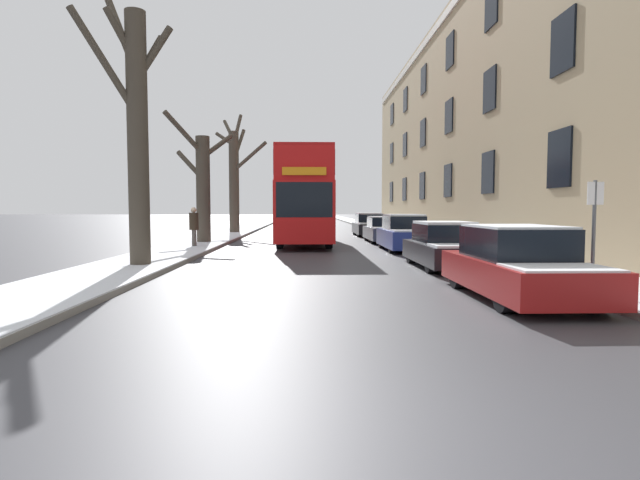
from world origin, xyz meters
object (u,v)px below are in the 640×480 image
double_decker_bus (304,194)px  parked_car_1 (445,247)px  parked_car_3 (384,230)px  parked_car_2 (404,234)px  bare_tree_left_1 (202,185)px  street_sign_post (594,231)px  parked_car_0 (518,265)px  bare_tree_left_2 (235,175)px  oncoming_van (289,216)px  bare_tree_left_0 (136,128)px  parked_car_4 (369,225)px  pedestrian_left_sidewalk (194,226)px

double_decker_bus → parked_car_1: bearing=-68.1°
parked_car_3 → parked_car_2: bearing=-90.0°
parked_car_1 → bare_tree_left_1: bearing=133.0°
street_sign_post → parked_car_1: bearing=104.4°
bare_tree_left_1 → parked_car_1: (9.23, -9.88, -2.30)m
parked_car_1 → parked_car_2: 6.18m
bare_tree_left_1 → parked_car_0: 17.78m
bare_tree_left_2 → parked_car_3: 13.10m
double_decker_bus → oncoming_van: bearing=95.0°
double_decker_bus → oncoming_van: (-1.20, 13.62, -1.32)m
parked_car_2 → parked_car_0: bearing=-90.0°
bare_tree_left_0 → street_sign_post: size_ratio=3.49×
parked_car_0 → parked_car_4: (-0.00, 22.97, 0.03)m
bare_tree_left_2 → pedestrian_left_sidewalk: size_ratio=4.60×
oncoming_van → pedestrian_left_sidewalk: oncoming_van is taller
bare_tree_left_0 → parked_car_2: (9.05, 6.32, -3.38)m
street_sign_post → pedestrian_left_sidewalk: bearing=130.1°
parked_car_0 → parked_car_4: parked_car_4 is taller
parked_car_3 → double_decker_bus: bearing=-166.5°
parked_car_0 → bare_tree_left_2: bearing=109.7°
bare_tree_left_2 → parked_car_4: bearing=-15.1°
parked_car_3 → bare_tree_left_1: bearing=-169.9°
parked_car_1 → oncoming_van: 24.75m
parked_car_4 → bare_tree_left_2: bearing=164.9°
double_decker_bus → parked_car_2: bearing=-45.8°
parked_car_2 → parked_car_3: size_ratio=0.99×
oncoming_van → street_sign_post: 30.27m
bare_tree_left_1 → pedestrian_left_sidewalk: (0.20, -2.86, -1.93)m
pedestrian_left_sidewalk → bare_tree_left_2: bearing=172.0°
parked_car_4 → bare_tree_left_1: bearing=-139.3°
bare_tree_left_1 → parked_car_1: size_ratio=1.49×
parked_car_0 → street_sign_post: (1.38, -0.21, 0.68)m
double_decker_bus → parked_car_0: size_ratio=2.41×
bare_tree_left_2 → double_decker_bus: bare_tree_left_2 is taller
double_decker_bus → pedestrian_left_sidewalk: 6.13m
parked_car_0 → parked_car_2: 11.32m
double_decker_bus → parked_car_3: (4.23, 1.02, -1.87)m
oncoming_van → street_sign_post: bearing=-77.0°
parked_car_1 → oncoming_van: (-5.43, 24.14, 0.55)m
parked_car_2 → street_sign_post: size_ratio=1.87×
double_decker_bus → bare_tree_left_1: bearing=-172.8°
bare_tree_left_2 → parked_car_4: 10.04m
double_decker_bus → pedestrian_left_sidewalk: double_decker_bus is taller
bare_tree_left_0 → pedestrian_left_sidewalk: size_ratio=4.39×
parked_car_4 → parked_car_1: bearing=-90.0°
bare_tree_left_1 → double_decker_bus: bare_tree_left_1 is taller
bare_tree_left_0 → pedestrian_left_sidewalk: bare_tree_left_0 is taller
bare_tree_left_1 → parked_car_1: bearing=-47.0°
parked_car_2 → parked_car_4: parked_car_2 is taller
parked_car_4 → oncoming_van: oncoming_van is taller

